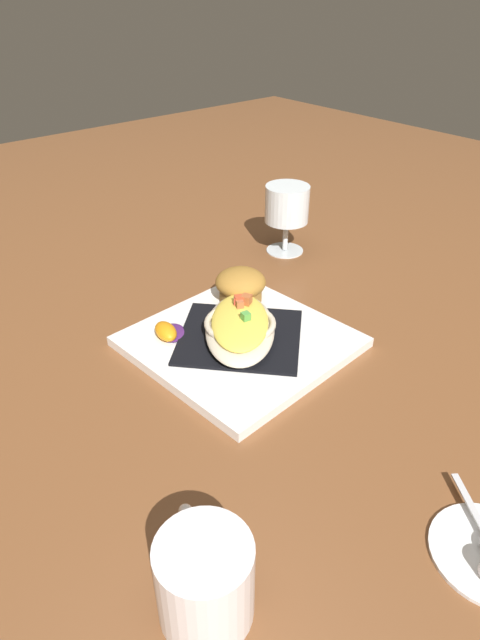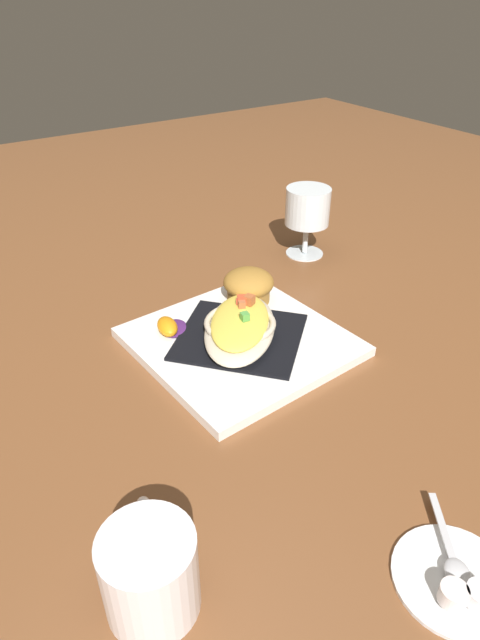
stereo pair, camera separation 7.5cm
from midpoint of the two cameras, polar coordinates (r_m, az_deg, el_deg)
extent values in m
plane|color=brown|center=(0.78, 2.77, -2.82)|extent=(2.60, 2.60, 0.00)
cube|color=white|center=(0.77, 2.79, -2.40)|extent=(0.29, 0.29, 0.01)
cube|color=black|center=(0.77, 2.80, -1.84)|extent=(0.23, 0.23, 0.00)
ellipsoid|color=beige|center=(0.76, 2.83, -0.95)|extent=(0.19, 0.20, 0.02)
torus|color=beige|center=(0.75, 2.85, -0.41)|extent=(0.14, 0.14, 0.01)
ellipsoid|color=#E5C849|center=(0.75, 2.86, -0.23)|extent=(0.16, 0.16, 0.02)
cube|color=#CC4A2A|center=(0.77, 2.96, 2.04)|extent=(0.02, 0.02, 0.01)
cube|color=#B05E37|center=(0.77, 2.98, 1.61)|extent=(0.01, 0.01, 0.01)
cube|color=#B35B30|center=(0.77, 3.77, 2.06)|extent=(0.02, 0.02, 0.01)
cube|color=#D64238|center=(0.77, 2.87, 1.95)|extent=(0.01, 0.01, 0.01)
cube|color=#52A244|center=(0.74, 3.65, 0.36)|extent=(0.01, 0.01, 0.01)
cylinder|color=#A16F2E|center=(0.85, 3.43, 2.70)|extent=(0.07, 0.07, 0.02)
ellipsoid|color=#A16F2C|center=(0.84, 3.48, 3.90)|extent=(0.08, 0.08, 0.04)
ellipsoid|color=#4C0F23|center=(0.84, 3.50, 4.44)|extent=(0.03, 0.03, 0.01)
ellipsoid|color=#492060|center=(0.78, -4.18, -0.96)|extent=(0.06, 0.06, 0.01)
ellipsoid|color=orange|center=(0.78, -4.94, -0.77)|extent=(0.04, 0.05, 0.02)
cylinder|color=white|center=(0.49, -4.68, -25.34)|extent=(0.08, 0.08, 0.08)
torus|color=white|center=(0.51, -5.52, -20.89)|extent=(0.03, 0.05, 0.05)
cylinder|color=#4C2D14|center=(0.50, -4.58, -26.40)|extent=(0.07, 0.07, 0.04)
cylinder|color=white|center=(1.05, 8.88, 6.98)|extent=(0.07, 0.07, 0.00)
cylinder|color=white|center=(1.03, 9.02, 8.50)|extent=(0.01, 0.01, 0.06)
cylinder|color=white|center=(1.01, 9.33, 11.70)|extent=(0.08, 0.08, 0.07)
cylinder|color=silver|center=(1.02, 9.25, 10.82)|extent=(0.07, 0.07, 0.03)
cylinder|color=white|center=(0.57, 25.63, -23.53)|extent=(0.11, 0.11, 0.01)
ellipsoid|color=silver|center=(0.57, 25.84, -23.06)|extent=(0.04, 0.04, 0.01)
cube|color=silver|center=(0.59, 24.20, -19.32)|extent=(0.05, 0.06, 0.00)
cylinder|color=white|center=(0.55, 25.68, -24.85)|extent=(0.02, 0.02, 0.02)
cylinder|color=silver|center=(0.56, 27.91, -24.49)|extent=(0.02, 0.02, 0.02)
camera|label=1|loc=(0.04, -87.14, 1.86)|focal=30.34mm
camera|label=2|loc=(0.04, 92.86, -1.86)|focal=30.34mm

